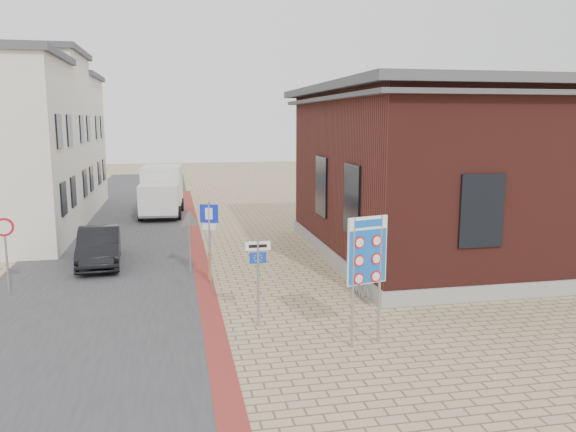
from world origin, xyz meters
name	(u,v)px	position (x,y,z in m)	size (l,w,h in m)	color
ground	(290,327)	(0.00, 0.00, 0.00)	(120.00, 120.00, 0.00)	tan
road_strip	(123,229)	(-5.50, 15.00, 0.01)	(7.00, 60.00, 0.02)	#38383A
curb_strip	(198,248)	(-2.00, 10.00, 0.01)	(0.60, 40.00, 0.02)	maroon
brick_building	(471,169)	(8.99, 7.00, 3.49)	(13.00, 13.00, 6.80)	gray
townhouse_mid	(15,137)	(-10.99, 18.00, 4.57)	(7.40, 6.40, 9.10)	silver
townhouse_far	(41,141)	(-10.99, 24.00, 4.17)	(7.40, 6.40, 8.30)	silver
bike_rack	(359,288)	(2.65, 2.20, 0.26)	(0.08, 1.80, 0.60)	slate
sedan	(99,247)	(-5.77, 7.90, 0.71)	(1.50, 4.29, 1.41)	black
box_truck	(162,191)	(-3.63, 19.00, 1.45)	(2.54, 5.48, 2.80)	slate
border_sign	(367,253)	(1.58, -1.50, 2.32)	(1.07, 0.32, 3.21)	gray
essen_sign	(258,267)	(-0.80, 0.30, 1.63)	(0.66, 0.07, 2.46)	gray
parking_sign	(209,228)	(-1.80, 4.50, 1.93)	(0.59, 0.24, 2.79)	gray
yield_sign	(189,226)	(-2.42, 6.00, 1.74)	(0.79, 0.30, 2.30)	gray
speed_sign	(5,243)	(-8.10, 4.50, 1.67)	(0.57, 0.17, 2.48)	gray
bollard	(209,266)	(-1.80, 5.00, 0.49)	(0.09, 0.09, 0.98)	#FB630D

